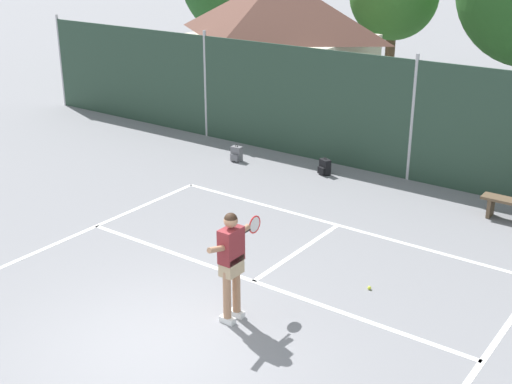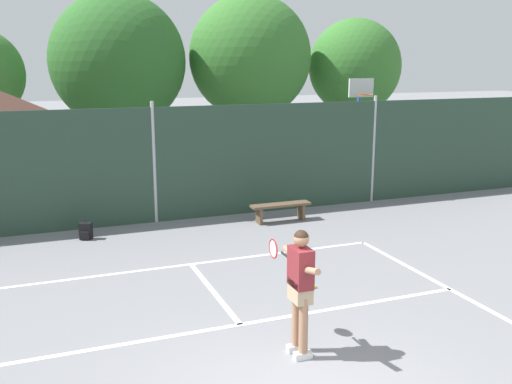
% 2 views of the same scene
% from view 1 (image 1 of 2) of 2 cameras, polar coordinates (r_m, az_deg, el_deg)
% --- Properties ---
extents(ground_plane, '(120.00, 120.00, 0.00)m').
position_cam_1_polar(ground_plane, '(10.62, -8.29, -12.60)').
color(ground_plane, gray).
extents(court_markings, '(8.30, 11.10, 0.01)m').
position_cam_1_polar(court_markings, '(11.01, -5.92, -11.12)').
color(court_markings, white).
rests_on(court_markings, ground).
extents(chainlink_fence, '(26.09, 0.09, 3.13)m').
position_cam_1_polar(chainlink_fence, '(17.03, 12.91, 5.78)').
color(chainlink_fence, '#284233').
rests_on(chainlink_fence, ground).
extents(clubhouse_building, '(5.83, 4.42, 4.50)m').
position_cam_1_polar(clubhouse_building, '(22.78, 1.91, 12.29)').
color(clubhouse_building, beige).
rests_on(clubhouse_building, ground).
extents(tennis_player, '(0.26, 1.44, 1.85)m').
position_cam_1_polar(tennis_player, '(10.62, -2.05, -5.44)').
color(tennis_player, silver).
rests_on(tennis_player, ground).
extents(tennis_ball, '(0.07, 0.07, 0.07)m').
position_cam_1_polar(tennis_ball, '(12.12, 9.44, -7.90)').
color(tennis_ball, '#CCE033').
rests_on(tennis_ball, ground).
extents(backpack_grey, '(0.29, 0.26, 0.46)m').
position_cam_1_polar(backpack_grey, '(18.34, -1.65, 3.18)').
color(backpack_grey, slate).
rests_on(backpack_grey, ground).
extents(backpack_black, '(0.33, 0.32, 0.46)m').
position_cam_1_polar(backpack_black, '(17.40, 5.75, 2.07)').
color(backpack_black, black).
rests_on(backpack_black, ground).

